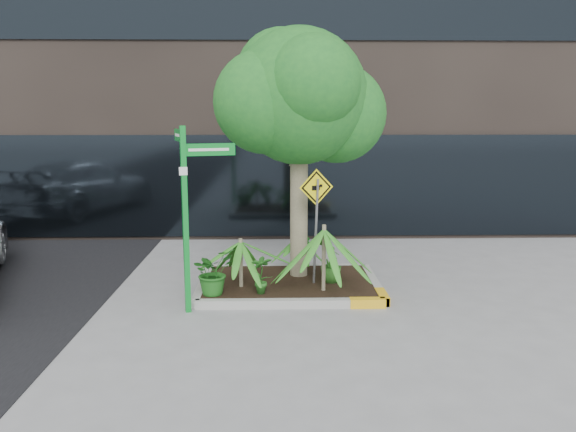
{
  "coord_description": "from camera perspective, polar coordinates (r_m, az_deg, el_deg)",
  "views": [
    {
      "loc": [
        -0.05,
        -9.8,
        3.2
      ],
      "look_at": [
        0.18,
        0.2,
        1.39
      ],
      "focal_mm": 35.0,
      "sensor_mm": 36.0,
      "label": 1
    }
  ],
  "objects": [
    {
      "name": "shrub_b",
      "position": [
        10.42,
        4.39,
        -4.77
      ],
      "size": [
        0.5,
        0.5,
        0.71
      ],
      "primitive_type": "imported",
      "rotation": [
        0.0,
        0.0,
        1.86
      ],
      "color": "#2E7122",
      "rests_on": "planter"
    },
    {
      "name": "palm_back",
      "position": [
        11.22,
        1.07,
        -2.09
      ],
      "size": [
        0.79,
        0.79,
        0.88
      ],
      "color": "gray",
      "rests_on": "ground"
    },
    {
      "name": "shrub_c",
      "position": [
        9.72,
        -2.71,
        -5.9
      ],
      "size": [
        0.44,
        0.44,
        0.7
      ],
      "primitive_type": "imported",
      "rotation": [
        0.0,
        0.0,
        3.37
      ],
      "color": "#25661F",
      "rests_on": "planter"
    },
    {
      "name": "street_sign_post",
      "position": [
        9.13,
        -10.15,
        1.75
      ],
      "size": [
        1.06,
        0.87,
        3.03
      ],
      "rotation": [
        0.0,
        0.0,
        0.31
      ],
      "color": "#0C8C29",
      "rests_on": "ground"
    },
    {
      "name": "shrub_d",
      "position": [
        11.0,
        1.28,
        -3.63
      ],
      "size": [
        0.64,
        0.64,
        0.82
      ],
      "primitive_type": "imported",
      "rotation": [
        0.0,
        0.0,
        5.5
      ],
      "color": "#18551A",
      "rests_on": "planter"
    },
    {
      "name": "palm_left",
      "position": [
        10.01,
        -4.85,
        -2.63
      ],
      "size": [
        0.99,
        0.99,
        1.1
      ],
      "color": "gray",
      "rests_on": "ground"
    },
    {
      "name": "tree",
      "position": [
        10.5,
        1.14,
        12.03
      ],
      "size": [
        3.22,
        2.86,
        4.83
      ],
      "color": "gray",
      "rests_on": "ground"
    },
    {
      "name": "cattle_sign",
      "position": [
        10.01,
        2.87,
        0.9
      ],
      "size": [
        0.62,
        0.24,
        2.11
      ],
      "rotation": [
        0.0,
        0.0,
        0.35
      ],
      "color": "slate",
      "rests_on": "ground"
    },
    {
      "name": "ground",
      "position": [
        10.31,
        -0.99,
        -7.84
      ],
      "size": [
        80.0,
        80.0,
        0.0
      ],
      "primitive_type": "plane",
      "color": "gray",
      "rests_on": "ground"
    },
    {
      "name": "shrub_a",
      "position": [
        9.75,
        -7.64,
        -5.62
      ],
      "size": [
        1.01,
        1.01,
        0.8
      ],
      "primitive_type": "imported",
      "rotation": [
        0.0,
        0.0,
        0.83
      ],
      "color": "#1D5E1B",
      "rests_on": "planter"
    },
    {
      "name": "planter",
      "position": [
        10.54,
        0.27,
        -6.84
      ],
      "size": [
        3.35,
        2.36,
        0.15
      ],
      "color": "#9E9E99",
      "rests_on": "ground"
    },
    {
      "name": "palm_front",
      "position": [
        9.72,
        3.69,
        -1.33
      ],
      "size": [
        1.32,
        1.32,
        1.47
      ],
      "color": "gray",
      "rests_on": "ground"
    }
  ]
}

